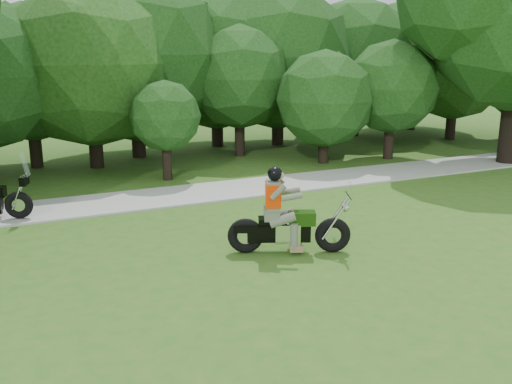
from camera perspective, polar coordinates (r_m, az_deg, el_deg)
ground at (r=11.22m, az=15.95°, el=-8.82°), size 100.00×100.00×0.00m
walkway at (r=17.69m, az=-0.94°, el=0.41°), size 60.00×2.20×0.06m
tree_line at (r=23.01m, az=-10.73°, el=12.57°), size 40.35×11.86×7.56m
chopper_motorcycle at (r=12.13m, az=2.75°, el=-2.96°), size 2.56×1.44×1.89m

